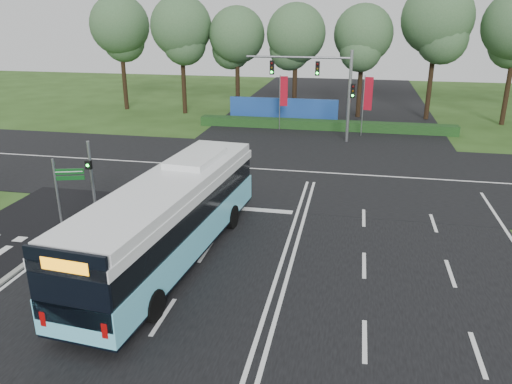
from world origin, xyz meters
TOP-DOWN VIEW (x-y plane):
  - ground at (0.00, 0.00)m, footprint 120.00×120.00m
  - road_main at (0.00, 0.00)m, footprint 20.00×120.00m
  - road_cross at (0.00, 12.00)m, footprint 120.00×14.00m
  - kerb_strip at (-10.10, -3.00)m, footprint 0.25×18.00m
  - city_bus at (-4.42, -0.97)m, footprint 3.89×13.27m
  - pedestrian_signal at (-10.20, 3.25)m, footprint 0.30×0.43m
  - street_sign at (-10.27, 0.90)m, footprint 1.30×0.46m
  - banner_flag_left at (-3.60, 23.75)m, footprint 0.69×0.15m
  - banner_flag_mid at (3.36, 22.69)m, footprint 0.72×0.17m
  - traffic_light_gantry at (0.21, 20.50)m, footprint 8.41×0.28m
  - hedge at (0.00, 24.50)m, footprint 22.00×1.20m
  - blue_hoarding at (-4.00, 27.00)m, footprint 10.00×0.30m
  - eucalyptus_row at (3.13, 30.53)m, footprint 53.46×9.08m

SIDE VIEW (x-z plane):
  - ground at x=0.00m, z-range 0.00..0.00m
  - road_main at x=0.00m, z-range 0.00..0.04m
  - road_cross at x=0.00m, z-range 0.00..0.05m
  - kerb_strip at x=-10.10m, z-range 0.00..0.12m
  - hedge at x=0.00m, z-range 0.00..0.80m
  - blue_hoarding at x=-4.00m, z-range 0.00..2.20m
  - city_bus at x=-4.42m, z-range 0.01..3.77m
  - pedestrian_signal at x=-10.20m, z-range 0.17..3.87m
  - street_sign at x=-10.27m, z-range 0.49..3.96m
  - banner_flag_left at x=-3.60m, z-range 0.71..5.38m
  - banner_flag_mid at x=3.36m, z-range 0.73..5.63m
  - traffic_light_gantry at x=0.21m, z-range 1.16..8.16m
  - eucalyptus_row at x=3.13m, z-range 2.06..14.34m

